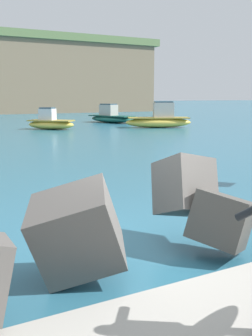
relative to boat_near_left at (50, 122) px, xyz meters
The scene contains 5 objects.
ground_plane 26.60m from the boat_near_left, 103.40° to the right, with size 400.00×400.00×0.00m, color #2D6B84.
breakwater_jetty 25.40m from the boat_near_left, 99.12° to the right, with size 30.78×6.98×3.33m.
boat_near_left is the anchor object (origin of this frame).
boat_near_centre 9.66m from the boat_near_left, 32.91° to the left, with size 3.68×5.97×1.96m.
boat_near_right 9.37m from the boat_near_left, 16.80° to the right, with size 5.93×3.90×2.28m.
Camera 1 is at (-3.57, -5.82, 2.72)m, focal length 41.80 mm.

